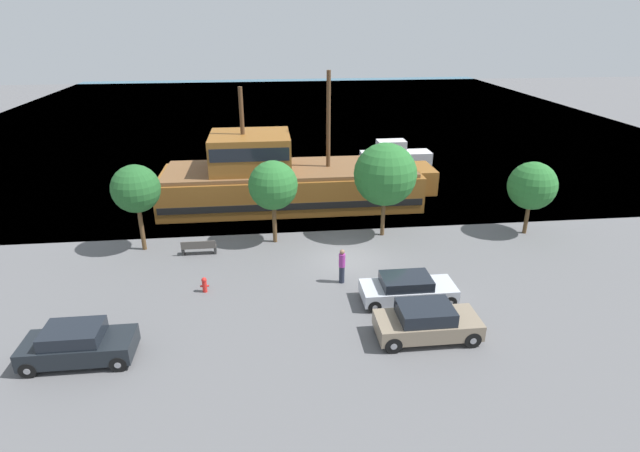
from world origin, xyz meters
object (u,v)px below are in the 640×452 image
object	(u,v)px
parked_car_curb_mid	(78,344)
bench_promenade_east	(199,247)
pirate_ship	(285,180)
parked_car_curb_rear	(427,322)
moored_boat_dockside	(395,155)
parked_car_curb_front	(407,289)
fire_hydrant	(204,284)
pedestrian_walking_near	(342,266)

from	to	relation	value
parked_car_curb_mid	bench_promenade_east	world-z (taller)	parked_car_curb_mid
pirate_ship	parked_car_curb_rear	distance (m)	17.23
moored_boat_dockside	parked_car_curb_front	distance (m)	23.36
parked_car_curb_rear	parked_car_curb_front	bearing A→B (deg)	89.94
pirate_ship	fire_hydrant	bearing A→B (deg)	-110.85
fire_hydrant	pirate_ship	bearing A→B (deg)	69.15
parked_car_curb_front	pedestrian_walking_near	xyz separation A→B (m)	(-2.75, 2.07, 0.27)
parked_car_curb_front	pedestrian_walking_near	world-z (taller)	pedestrian_walking_near
parked_car_curb_front	parked_car_curb_rear	bearing A→B (deg)	-90.06
pirate_ship	pedestrian_walking_near	xyz separation A→B (m)	(2.22, -11.52, -0.87)
moored_boat_dockside	fire_hydrant	distance (m)	25.47
parked_car_curb_rear	fire_hydrant	size ratio (longest dim) A/B	5.49
moored_boat_dockside	fire_hydrant	world-z (taller)	moored_boat_dockside
parked_car_curb_front	bench_promenade_east	world-z (taller)	parked_car_curb_front
parked_car_curb_mid	bench_promenade_east	xyz separation A→B (m)	(3.50, 8.91, -0.29)
pirate_ship	bench_promenade_east	xyz separation A→B (m)	(-5.18, -7.54, -1.34)
pirate_ship	moored_boat_dockside	distance (m)	13.69
moored_boat_dockside	bench_promenade_east	xyz separation A→B (m)	(-15.28, -16.74, -0.36)
pirate_ship	pedestrian_walking_near	size ratio (longest dim) A/B	10.50
fire_hydrant	pedestrian_walking_near	distance (m)	6.69
bench_promenade_east	pedestrian_walking_near	size ratio (longest dim) A/B	1.05
fire_hydrant	parked_car_curb_mid	bearing A→B (deg)	-131.69
moored_boat_dockside	bench_promenade_east	distance (m)	22.67
parked_car_curb_front	fire_hydrant	size ratio (longest dim) A/B	5.65
pirate_ship	parked_car_curb_front	world-z (taller)	pirate_ship
pirate_ship	pedestrian_walking_near	world-z (taller)	pirate_ship
pedestrian_walking_near	parked_car_curb_rear	bearing A→B (deg)	-61.01
parked_car_curb_rear	bench_promenade_east	size ratio (longest dim) A/B	2.24
pirate_ship	parked_car_curb_front	size ratio (longest dim) A/B	4.36
parked_car_curb_front	pedestrian_walking_near	bearing A→B (deg)	142.93
parked_car_curb_mid	parked_car_curb_rear	xyz separation A→B (m)	(13.64, -0.02, 0.01)
pedestrian_walking_near	pirate_ship	bearing A→B (deg)	100.88
parked_car_curb_front	fire_hydrant	bearing A→B (deg)	168.66
moored_boat_dockside	parked_car_curb_mid	distance (m)	31.79
parked_car_curb_rear	pedestrian_walking_near	xyz separation A→B (m)	(-2.74, 4.95, 0.17)
parked_car_curb_rear	bench_promenade_east	xyz separation A→B (m)	(-10.14, 8.93, -0.30)
parked_car_curb_rear	pedestrian_walking_near	bearing A→B (deg)	118.99
parked_car_curb_mid	pedestrian_walking_near	world-z (taller)	pedestrian_walking_near
pirate_ship	moored_boat_dockside	world-z (taller)	pirate_ship
parked_car_curb_mid	pedestrian_walking_near	xyz separation A→B (m)	(10.90, 4.93, 0.18)
pirate_ship	parked_car_curb_mid	bearing A→B (deg)	-117.83
parked_car_curb_mid	moored_boat_dockside	bearing A→B (deg)	53.78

